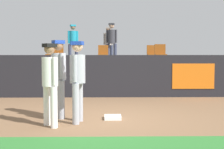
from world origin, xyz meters
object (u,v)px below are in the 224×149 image
at_px(player_fielder_home, 50,79).
at_px(player_coach_visitor, 78,76).
at_px(seat_back_left, 58,53).
at_px(spectator_casual, 73,41).
at_px(seat_back_center, 103,53).
at_px(spectator_capped, 108,42).
at_px(player_runner_visitor, 59,73).
at_px(seat_front_left, 52,53).
at_px(spectator_hooded, 112,40).
at_px(seat_back_right, 152,53).
at_px(seat_front_right, 160,53).
at_px(first_base, 113,117).

bearing_deg(player_fielder_home, player_coach_visitor, 85.19).
bearing_deg(seat_back_left, spectator_casual, 50.42).
distance_m(seat_back_center, spectator_capped, 1.32).
xyz_separation_m(player_runner_visitor, spectator_casual, (-0.42, 7.60, 1.04)).
bearing_deg(seat_front_left, spectator_hooded, 44.09).
xyz_separation_m(player_runner_visitor, seat_back_right, (3.26, 6.85, 0.46)).
distance_m(seat_front_right, seat_back_center, 2.93).
bearing_deg(seat_back_center, player_fielder_home, -97.86).
relative_size(player_runner_visitor, seat_back_left, 2.24).
bearing_deg(first_base, player_fielder_home, -151.35).
distance_m(player_fielder_home, spectator_hooded, 8.52).
height_order(seat_front_right, spectator_capped, spectator_capped).
distance_m(player_fielder_home, seat_back_left, 7.86).
relative_size(seat_front_right, seat_back_center, 1.00).
height_order(seat_back_center, seat_front_left, same).
relative_size(first_base, player_fielder_home, 0.22).
bearing_deg(seat_back_center, spectator_hooded, 53.88).
relative_size(seat_back_right, seat_front_left, 1.00).
xyz_separation_m(seat_back_center, spectator_capped, (0.24, 1.18, 0.54)).
bearing_deg(player_coach_visitor, seat_front_right, 163.57).
bearing_deg(seat_back_center, seat_back_left, 180.00).
bearing_deg(seat_front_left, spectator_capped, 52.78).
xyz_separation_m(first_base, seat_front_right, (2.02, 5.24, 1.51)).
bearing_deg(seat_back_right, spectator_casual, 168.53).
xyz_separation_m(seat_front_left, spectator_casual, (0.58, 2.55, 0.58)).
relative_size(player_fielder_home, seat_back_left, 2.12).
distance_m(seat_back_right, seat_front_left, 4.62).
bearing_deg(spectator_capped, spectator_casual, 20.09).
height_order(spectator_capped, spectator_casual, spectator_casual).
bearing_deg(seat_back_center, first_base, -87.67).
xyz_separation_m(seat_back_right, seat_back_center, (-2.24, 0.00, 0.00)).
bearing_deg(spectator_casual, seat_back_right, 149.51).
height_order(first_base, seat_front_left, seat_front_left).
bearing_deg(seat_back_center, seat_front_right, -37.94).
bearing_deg(seat_front_left, player_runner_visitor, -78.85).
height_order(player_fielder_home, spectator_casual, spectator_casual).
bearing_deg(seat_front_right, seat_back_left, 157.60).
height_order(seat_front_right, seat_back_right, same).
bearing_deg(spectator_capped, seat_front_left, 58.49).
xyz_separation_m(player_runner_visitor, player_coach_visitor, (0.51, -0.57, -0.02)).
xyz_separation_m(player_coach_visitor, seat_back_left, (-1.54, 7.42, 0.49)).
height_order(seat_back_right, spectator_casual, spectator_casual).
height_order(player_fielder_home, seat_back_right, seat_back_right).
height_order(seat_back_left, spectator_capped, spectator_capped).
bearing_deg(player_runner_visitor, seat_back_center, 143.32).
xyz_separation_m(spectator_hooded, spectator_capped, (-0.15, 0.64, -0.08)).
distance_m(player_fielder_home, seat_back_right, 8.47).
xyz_separation_m(player_coach_visitor, spectator_capped, (0.76, 8.59, 1.02)).
xyz_separation_m(first_base, player_coach_visitor, (-0.80, -0.38, 1.03)).
bearing_deg(player_fielder_home, player_runner_visitor, 139.12).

